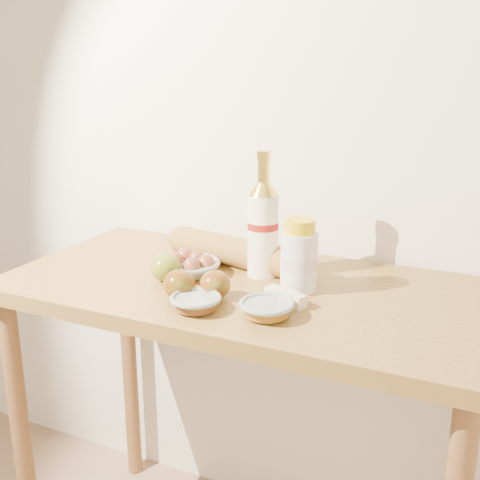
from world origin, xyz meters
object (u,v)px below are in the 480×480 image
cream_bottle (299,258)px  baguette (238,253)px  bourbon_bottle (263,226)px  egg_bowl (189,266)px  table (245,329)px

cream_bottle → baguette: 0.23m
bourbon_bottle → baguette: (-0.08, 0.03, -0.09)m
cream_bottle → baguette: (-0.20, 0.09, -0.04)m
egg_bowl → cream_bottle: bearing=3.2°
table → bourbon_bottle: size_ratio=3.74×
cream_bottle → egg_bowl: (-0.29, -0.02, -0.06)m
table → cream_bottle: 0.25m
egg_bowl → baguette: bearing=51.5°
baguette → bourbon_bottle: bearing=-10.2°
cream_bottle → table: bearing=175.2°
cream_bottle → egg_bowl: 0.30m
egg_bowl → baguette: baguette is taller
cream_bottle → baguette: size_ratio=0.37×
table → baguette: (-0.07, 0.11, 0.16)m
table → egg_bowl: size_ratio=5.72×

